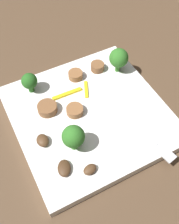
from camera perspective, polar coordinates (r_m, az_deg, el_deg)
The scene contains 15 objects.
ground_plane at distance 0.51m, azimuth 0.00°, elevation -1.19°, with size 1.40×1.40×0.00m, color #4C3826.
plate at distance 0.50m, azimuth 0.00°, elevation -0.60°, with size 0.26×0.26×0.02m, color white.
fork at distance 0.48m, azimuth 10.21°, elevation -3.44°, with size 0.18×0.05×0.00m.
broccoli_floret_0 at distance 0.54m, azimuth 6.06°, elevation 10.99°, with size 0.04×0.04×0.05m.
broccoli_floret_1 at distance 0.43m, azimuth -3.36°, elevation -5.16°, with size 0.04×0.04×0.05m.
broccoli_floret_2 at distance 0.52m, azimuth -12.31°, elevation 6.18°, with size 0.03×0.03×0.04m.
sausage_slice_0 at distance 0.54m, azimuth -2.91°, elevation 7.63°, with size 0.03×0.03×0.01m, color brown.
sausage_slice_1 at distance 0.56m, azimuth 1.65°, elevation 9.32°, with size 0.03×0.03×0.02m, color brown.
sausage_slice_2 at distance 0.49m, azimuth -3.05°, elevation 0.33°, with size 0.03×0.03×0.01m, color brown.
sausage_slice_3 at distance 0.49m, azimuth -8.70°, elevation 0.78°, with size 0.03×0.03×0.01m, color brown.
mushroom_0 at distance 0.43m, azimuth 0.09°, elevation -11.78°, with size 0.02×0.02×0.01m, color #4C331E.
mushroom_1 at distance 0.46m, azimuth -9.65°, elevation -5.80°, with size 0.02×0.02×0.01m, color #4C331E.
mushroom_2 at distance 0.43m, azimuth -5.24°, elevation -11.47°, with size 0.03×0.02×0.01m, color #422B19.
pepper_strip_0 at distance 0.52m, azimuth -4.67°, elevation 3.76°, with size 0.06×0.01×0.00m, color yellow.
pepper_strip_1 at distance 0.52m, azimuth -0.71°, elevation 4.69°, with size 0.04×0.01×0.00m, color yellow.
Camera 1 is at (0.26, -0.14, 0.41)m, focal length 44.24 mm.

